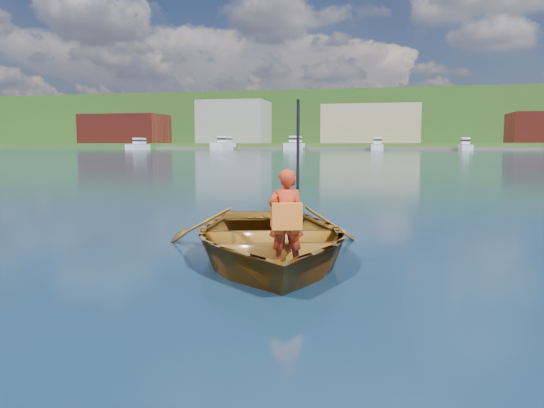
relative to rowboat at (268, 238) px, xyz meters
name	(u,v)px	position (x,y,z in m)	size (l,w,h in m)	color
ground	(307,253)	(0.44, 0.49, -0.28)	(600.00, 600.00, 0.00)	#0C2240
rowboat	(268,238)	(0.00, 0.00, 0.00)	(3.99, 4.79, 0.86)	maroon
child_paddler	(286,218)	(0.40, -0.82, 0.39)	(0.47, 0.42, 1.91)	red
shoreline	(388,125)	(0.44, 237.10, 10.04)	(400.00, 140.00, 22.00)	#435F21
dock	(422,149)	(10.47, 148.49, 0.12)	(160.03, 5.66, 0.80)	brown
waterfront_buildings	(362,125)	(-7.29, 165.49, 7.47)	(202.00, 16.00, 14.00)	maroon
marina_yachts	(361,145)	(-6.26, 143.80, 1.12)	(147.63, 13.90, 4.34)	silver
hillside_trees	(371,106)	(-7.26, 245.31, 18.96)	(304.27, 83.12, 24.85)	#382314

